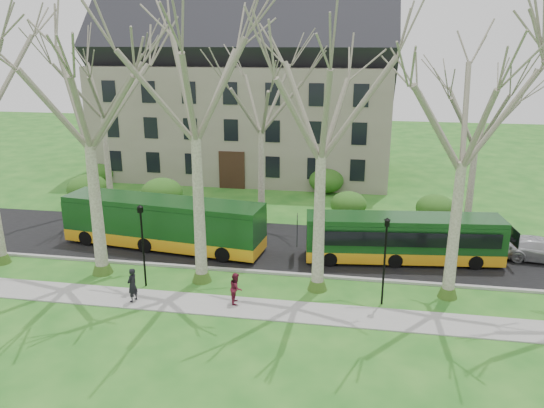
{
  "coord_description": "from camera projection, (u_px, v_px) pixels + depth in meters",
  "views": [
    {
      "loc": [
        4.57,
        -24.52,
        12.25
      ],
      "look_at": [
        -0.04,
        3.0,
        3.52
      ],
      "focal_mm": 35.0,
      "sensor_mm": 36.0,
      "label": 1
    }
  ],
  "objects": [
    {
      "name": "bus_lead",
      "position": [
        163.0,
        222.0,
        32.05
      ],
      "size": [
        12.6,
        4.12,
        3.09
      ],
      "primitive_type": null,
      "rotation": [
        0.0,
        0.0,
        -0.13
      ],
      "color": "#113D15",
      "rests_on": "road"
    },
    {
      "name": "curb",
      "position": [
        268.0,
        272.0,
        28.85
      ],
      "size": [
        80.0,
        0.25,
        0.14
      ],
      "primitive_type": "cube",
      "color": "#A5A39E",
      "rests_on": "ground"
    },
    {
      "name": "lamp_row",
      "position": [
        259.0,
        247.0,
        25.75
      ],
      "size": [
        36.22,
        0.22,
        4.3
      ],
      "color": "black",
      "rests_on": "ground"
    },
    {
      "name": "pedestrian_b",
      "position": [
        236.0,
        288.0,
        25.36
      ],
      "size": [
        0.69,
        0.83,
        1.54
      ],
      "primitive_type": "imported",
      "rotation": [
        0.0,
        0.0,
        1.72
      ],
      "color": "maroon",
      "rests_on": "sidewalk"
    },
    {
      "name": "sedan",
      "position": [
        541.0,
        250.0,
        30.27
      ],
      "size": [
        4.78,
        2.47,
        1.33
      ],
      "primitive_type": "imported",
      "rotation": [
        0.0,
        0.0,
        1.43
      ],
      "color": "silver",
      "rests_on": "road"
    },
    {
      "name": "hedges",
      "position": [
        237.0,
        190.0,
        41.07
      ],
      "size": [
        30.6,
        8.6,
        2.0
      ],
      "color": "#255117",
      "rests_on": "ground"
    },
    {
      "name": "road",
      "position": [
        279.0,
        246.0,
        32.63
      ],
      "size": [
        80.0,
        8.0,
        0.06
      ],
      "primitive_type": "cube",
      "color": "black",
      "rests_on": "ground"
    },
    {
      "name": "building",
      "position": [
        246.0,
        86.0,
        48.59
      ],
      "size": [
        26.5,
        12.2,
        16.0
      ],
      "color": "gray",
      "rests_on": "ground"
    },
    {
      "name": "ground",
      "position": [
        263.0,
        286.0,
        27.46
      ],
      "size": [
        120.0,
        120.0,
        0.0
      ],
      "primitive_type": "plane",
      "color": "#1E611B",
      "rests_on": "ground"
    },
    {
      "name": "sidewalk",
      "position": [
        254.0,
        308.0,
        25.1
      ],
      "size": [
        70.0,
        2.0,
        0.06
      ],
      "primitive_type": "cube",
      "color": "gray",
      "rests_on": "ground"
    },
    {
      "name": "bus_follow",
      "position": [
        403.0,
        238.0,
        30.06
      ],
      "size": [
        11.13,
        3.47,
        2.74
      ],
      "primitive_type": null,
      "rotation": [
        0.0,
        0.0,
        0.11
      ],
      "color": "#113D15",
      "rests_on": "road"
    },
    {
      "name": "pedestrian_a",
      "position": [
        132.0,
        285.0,
        25.49
      ],
      "size": [
        0.55,
        0.7,
        1.7
      ],
      "primitive_type": "imported",
      "rotation": [
        0.0,
        0.0,
        -1.82
      ],
      "color": "black",
      "rests_on": "sidewalk"
    },
    {
      "name": "tree_row_verge",
      "position": [
        264.0,
        152.0,
        25.65
      ],
      "size": [
        49.0,
        7.0,
        14.0
      ],
      "color": "gray",
      "rests_on": "ground"
    },
    {
      "name": "tree_row_far",
      "position": [
        273.0,
        134.0,
        36.23
      ],
      "size": [
        33.0,
        7.0,
        12.0
      ],
      "color": "gray",
      "rests_on": "ground"
    }
  ]
}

